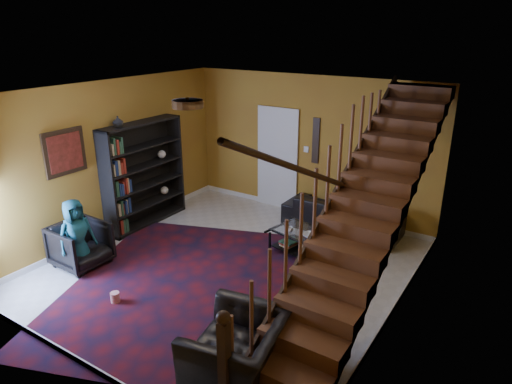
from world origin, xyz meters
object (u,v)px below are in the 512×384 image
at_px(armchair_right, 237,350).
at_px(bookshelf, 144,176).
at_px(armchair_left, 81,245).
at_px(coffee_table, 307,243).
at_px(sofa, 342,215).

bearing_deg(armchair_right, bookshelf, -133.07).
relative_size(bookshelf, armchair_right, 1.82).
bearing_deg(armchair_right, armchair_left, -111.45).
bearing_deg(armchair_left, coffee_table, -51.61).
bearing_deg(armchair_right, sofa, 176.86).
xyz_separation_m(armchair_left, coffee_table, (2.93, 2.22, -0.11)).
bearing_deg(coffee_table, armchair_left, -142.78).
xyz_separation_m(bookshelf, armchair_left, (0.35, -1.81, -0.60)).
bearing_deg(sofa, armchair_right, 97.44).
distance_m(armchair_left, armchair_right, 3.62).
bearing_deg(armchair_left, armchair_right, -99.88).
bearing_deg(armchair_left, sofa, -39.48).
relative_size(sofa, armchair_right, 1.98).
height_order(armchair_left, armchair_right, armchair_left).
height_order(bookshelf, armchair_left, bookshelf).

